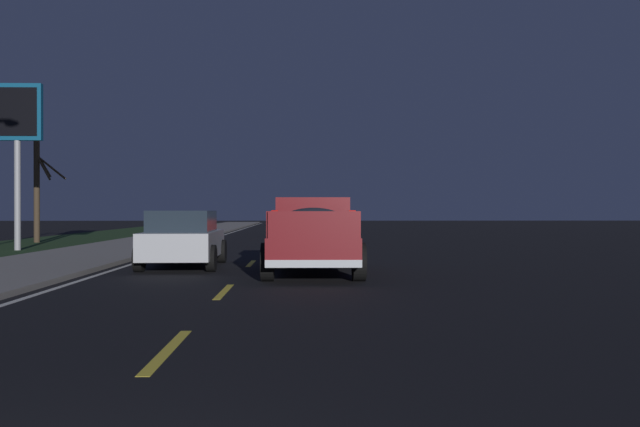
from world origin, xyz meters
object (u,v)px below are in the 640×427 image
object	(u,v)px
gas_price_sign	(17,126)
bare_tree_far	(38,188)
pickup_truck	(313,233)
sedan_silver	(184,238)
sedan_red	(305,223)

from	to	relation	value
gas_price_sign	bare_tree_far	bearing A→B (deg)	14.79
pickup_truck	sedan_silver	world-z (taller)	pickup_truck
sedan_red	bare_tree_far	size ratio (longest dim) A/B	0.87
gas_price_sign	sedan_silver	bearing A→B (deg)	-135.74
sedan_red	bare_tree_far	bearing A→B (deg)	125.27
pickup_truck	sedan_silver	xyz separation A→B (m)	(1.93, 3.49, -0.20)
pickup_truck	sedan_red	distance (m)	25.51
bare_tree_far	gas_price_sign	bearing A→B (deg)	-165.21
bare_tree_far	sedan_red	bearing A→B (deg)	-54.73
pickup_truck	sedan_red	bearing A→B (deg)	0.24
bare_tree_far	pickup_truck	bearing A→B (deg)	-141.61
pickup_truck	sedan_red	xyz separation A→B (m)	(25.51, 0.11, -0.20)
pickup_truck	gas_price_sign	distance (m)	15.51
sedan_red	gas_price_sign	bearing A→B (deg)	144.37
sedan_silver	sedan_red	size ratio (longest dim) A/B	1.01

